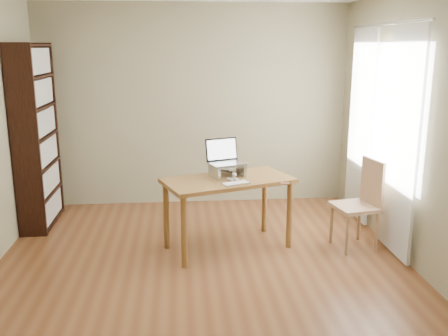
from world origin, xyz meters
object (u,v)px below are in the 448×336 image
at_px(desk, 228,189).
at_px(laptop, 227,157).
at_px(chair, 362,201).
at_px(bookshelf, 37,137).
at_px(keyboard, 236,183).
at_px(cat, 225,170).

height_order(desk, laptop, laptop).
height_order(desk, chair, chair).
height_order(bookshelf, chair, bookshelf).
bearing_deg(desk, laptop, 70.26).
distance_m(keyboard, cat, 0.34).
xyz_separation_m(laptop, cat, (-0.02, -0.03, -0.13)).
bearing_deg(keyboard, chair, -18.83).
relative_size(laptop, keyboard, 1.40).
height_order(laptop, chair, laptop).
bearing_deg(chair, cat, 160.51).
bearing_deg(keyboard, bookshelf, 127.99).
bearing_deg(desk, bookshelf, 136.31).
relative_size(desk, cat, 3.02).
height_order(bookshelf, cat, bookshelf).
relative_size(desk, laptop, 3.44).
relative_size(desk, keyboard, 4.82).
distance_m(bookshelf, keyboard, 2.48).
distance_m(desk, chair, 1.39).
bearing_deg(cat, keyboard, -102.76).
xyz_separation_m(desk, laptop, (0.00, 0.14, 0.30)).
bearing_deg(laptop, bookshelf, 139.60).
bearing_deg(cat, desk, -104.92).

